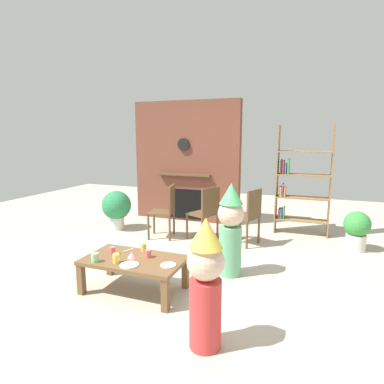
% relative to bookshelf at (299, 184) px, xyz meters
% --- Properties ---
extents(ground_plane, '(12.00, 12.00, 0.00)m').
position_rel_bookshelf_xyz_m(ground_plane, '(-1.39, -2.40, -0.89)').
color(ground_plane, '#BCB29E').
extents(brick_fireplace_feature, '(2.20, 0.28, 2.40)m').
position_rel_bookshelf_xyz_m(brick_fireplace_feature, '(-2.19, 0.20, 0.30)').
color(brick_fireplace_feature, brown).
rests_on(brick_fireplace_feature, ground_plane).
extents(bookshelf, '(0.90, 0.28, 1.90)m').
position_rel_bookshelf_xyz_m(bookshelf, '(0.00, 0.00, 0.00)').
color(bookshelf, olive).
rests_on(bookshelf, ground_plane).
extents(coffee_table, '(1.10, 0.62, 0.38)m').
position_rel_bookshelf_xyz_m(coffee_table, '(-1.59, -2.91, -0.56)').
color(coffee_table, brown).
rests_on(coffee_table, ground_plane).
extents(paper_cup_near_left, '(0.07, 0.07, 0.09)m').
position_rel_bookshelf_xyz_m(paper_cup_near_left, '(-1.59, -2.67, -0.46)').
color(paper_cup_near_left, '#F2CC4C').
rests_on(paper_cup_near_left, coffee_table).
extents(paper_cup_near_right, '(0.07, 0.07, 0.10)m').
position_rel_bookshelf_xyz_m(paper_cup_near_right, '(-1.69, -3.08, -0.46)').
color(paper_cup_near_right, '#F2CC4C').
rests_on(paper_cup_near_right, coffee_table).
extents(paper_cup_center, '(0.07, 0.07, 0.09)m').
position_rel_bookshelf_xyz_m(paper_cup_center, '(-1.45, -2.82, -0.46)').
color(paper_cup_center, '#E5666B').
rests_on(paper_cup_center, coffee_table).
extents(paper_cup_far_left, '(0.07, 0.07, 0.09)m').
position_rel_bookshelf_xyz_m(paper_cup_far_left, '(-1.88, -2.88, -0.46)').
color(paper_cup_far_left, '#E5666B').
rests_on(paper_cup_far_left, coffee_table).
extents(paper_cup_far_right, '(0.08, 0.08, 0.10)m').
position_rel_bookshelf_xyz_m(paper_cup_far_right, '(-1.92, -3.14, -0.46)').
color(paper_cup_far_right, '#8CD18C').
rests_on(paper_cup_far_right, coffee_table).
extents(paper_plate_front, '(0.20, 0.20, 0.01)m').
position_rel_bookshelf_xyz_m(paper_plate_front, '(-1.53, -3.09, -0.50)').
color(paper_plate_front, white).
rests_on(paper_plate_front, coffee_table).
extents(paper_plate_rear, '(0.16, 0.16, 0.01)m').
position_rel_bookshelf_xyz_m(paper_plate_rear, '(-1.14, -2.95, -0.50)').
color(paper_plate_rear, white).
rests_on(paper_plate_rear, coffee_table).
extents(birthday_cake_slice, '(0.10, 0.10, 0.06)m').
position_rel_bookshelf_xyz_m(birthday_cake_slice, '(-1.62, -2.89, -0.47)').
color(birthday_cake_slice, pink).
rests_on(birthday_cake_slice, coffee_table).
extents(table_fork, '(0.07, 0.14, 0.01)m').
position_rel_bookshelf_xyz_m(table_fork, '(-1.78, -2.71, -0.50)').
color(table_fork, silver).
rests_on(table_fork, coffee_table).
extents(child_with_cone_hat, '(0.30, 0.30, 1.09)m').
position_rel_bookshelf_xyz_m(child_with_cone_hat, '(-0.55, -3.54, -0.31)').
color(child_with_cone_hat, '#D13838').
rests_on(child_with_cone_hat, ground_plane).
extents(child_in_pink, '(0.32, 0.32, 1.16)m').
position_rel_bookshelf_xyz_m(child_in_pink, '(-0.70, -2.11, -0.28)').
color(child_in_pink, '#66B27F').
rests_on(child_in_pink, ground_plane).
extents(dining_chair_left, '(0.48, 0.48, 0.90)m').
position_rel_bookshelf_xyz_m(dining_chair_left, '(-2.06, -1.03, -0.38)').
color(dining_chair_left, brown).
rests_on(dining_chair_left, ground_plane).
extents(dining_chair_middle, '(0.53, 0.53, 0.90)m').
position_rel_bookshelf_xyz_m(dining_chair_middle, '(-1.38, -0.96, -0.38)').
color(dining_chair_middle, brown).
rests_on(dining_chair_middle, ground_plane).
extents(dining_chair_right, '(0.52, 0.52, 0.90)m').
position_rel_bookshelf_xyz_m(dining_chair_right, '(-0.69, -0.92, -0.38)').
color(dining_chair_right, brown).
rests_on(dining_chair_right, ground_plane).
extents(potted_plant_tall, '(0.38, 0.38, 0.60)m').
position_rel_bookshelf_xyz_m(potted_plant_tall, '(0.88, -0.59, -0.55)').
color(potted_plant_tall, beige).
rests_on(potted_plant_tall, ground_plane).
extents(potted_plant_short, '(0.53, 0.53, 0.72)m').
position_rel_bookshelf_xyz_m(potted_plant_short, '(-3.14, -0.91, -0.47)').
color(potted_plant_short, beige).
rests_on(potted_plant_short, ground_plane).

